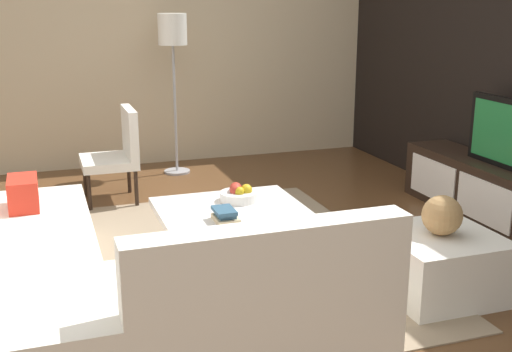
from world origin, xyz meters
name	(u,v)px	position (x,y,z in m)	size (l,w,h in m)	color
ground_plane	(224,266)	(0.00, 0.00, 0.00)	(14.00, 14.00, 0.00)	brown
side_wall_left	(160,39)	(-3.20, 0.20, 1.40)	(0.12, 5.20, 2.80)	beige
area_rug	(220,260)	(-0.10, 0.00, 0.01)	(3.05, 2.45, 0.01)	gray
media_console	(506,199)	(0.00, 2.40, 0.25)	(2.33, 0.44, 0.50)	black
sectional_couch	(97,277)	(0.52, -0.91, 0.27)	(2.50, 2.29, 0.79)	white
coffee_table	(233,233)	(-0.10, 0.10, 0.20)	(0.97, 1.04, 0.38)	black
accent_chair_near	(118,149)	(-1.80, -0.48, 0.49)	(0.55, 0.50, 0.87)	black
floor_lamp	(173,41)	(-2.62, 0.23, 1.41)	(0.30, 0.30, 1.69)	#A5A5AA
ottoman	(438,264)	(0.85, 1.17, 0.20)	(0.70, 0.70, 0.40)	white
fruit_bowl	(239,194)	(-0.28, 0.20, 0.43)	(0.28, 0.28, 0.13)	silver
decorative_ball	(442,215)	(0.85, 1.17, 0.53)	(0.25, 0.25, 0.25)	#AD8451
book_stack	(225,215)	(0.12, -0.02, 0.42)	(0.21, 0.15, 0.09)	#CCB78C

